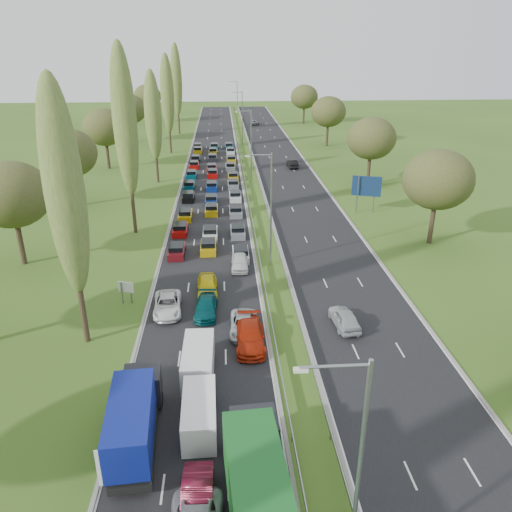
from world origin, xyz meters
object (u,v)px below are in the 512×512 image
object	(u,v)px
white_van_front	(200,411)
blue_lorry	(134,417)
white_van_rear	(198,359)
direction_sign	(366,188)
near_car_1	(133,457)
near_car_2	(168,304)
info_sign	(126,289)

from	to	relation	value
white_van_front	blue_lorry	bearing A→B (deg)	-162.72
white_van_front	white_van_rear	world-z (taller)	white_van_rear
white_van_front	white_van_rear	bearing A→B (deg)	91.75
blue_lorry	direction_sign	xyz separation A→B (m)	(25.25, 42.47, 1.68)
white_van_rear	near_car_1	bearing A→B (deg)	-110.39
near_car_2	info_sign	size ratio (longest dim) A/B	2.44
white_van_front	info_sign	size ratio (longest dim) A/B	2.46
blue_lorry	near_car_2	bearing A→B (deg)	84.79
white_van_rear	direction_sign	world-z (taller)	direction_sign
blue_lorry	info_sign	distance (m)	18.09
near_car_1	white_van_front	xyz separation A→B (m)	(3.62, 3.03, 0.37)
near_car_1	white_van_rear	world-z (taller)	white_van_rear
near_car_2	white_van_rear	distance (m)	9.56
near_car_2	white_van_rear	bearing A→B (deg)	-75.05
blue_lorry	white_van_rear	bearing A→B (deg)	59.12
white_van_front	info_sign	distance (m)	18.02
info_sign	direction_sign	size ratio (longest dim) A/B	0.40
near_car_2	direction_sign	xyz separation A→B (m)	(24.92, 26.71, 2.84)
blue_lorry	white_van_front	xyz separation A→B (m)	(3.68, 1.23, -0.82)
blue_lorry	white_van_rear	world-z (taller)	blue_lorry
near_car_1	direction_sign	world-z (taller)	direction_sign
info_sign	direction_sign	distance (m)	38.03
near_car_1	near_car_2	xyz separation A→B (m)	(0.26, 17.57, 0.04)
direction_sign	blue_lorry	bearing A→B (deg)	-120.74
white_van_rear	info_sign	xyz separation A→B (m)	(-6.95, 11.00, 0.25)
white_van_front	info_sign	xyz separation A→B (m)	(-7.23, 16.50, 0.30)
near_car_1	white_van_rear	xyz separation A→B (m)	(3.34, 8.53, 0.42)
white_van_front	near_car_2	bearing A→B (deg)	101.88
white_van_front	white_van_rear	distance (m)	5.51
blue_lorry	info_sign	size ratio (longest dim) A/B	4.07
near_car_2	direction_sign	distance (m)	36.64
near_car_2	info_sign	distance (m)	4.39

